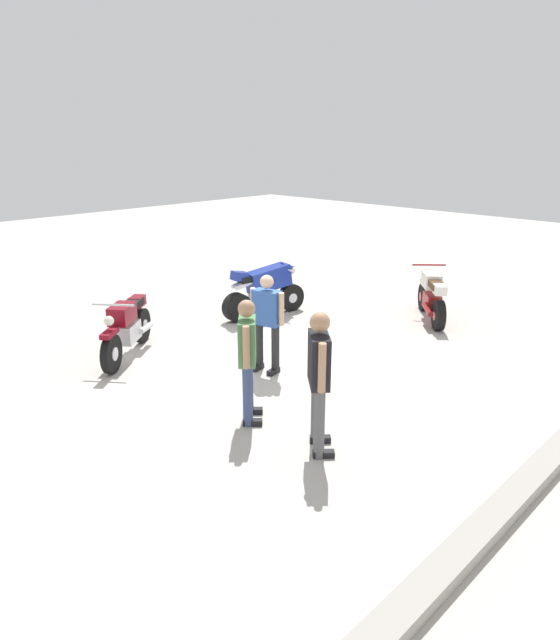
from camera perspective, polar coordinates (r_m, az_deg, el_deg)
ground_plane at (r=9.76m, az=-0.81°, el=-4.12°), size 40.00×40.00×0.00m
curb_edge at (r=7.56m, az=25.37°, el=-12.39°), size 14.00×0.30×0.15m
motorcycle_maroon_cruiser at (r=10.17m, az=-14.98°, el=-0.71°), size 1.72×1.38×1.09m
motorcycle_blue_sportbike at (r=12.01m, az=-1.50°, el=3.14°), size 1.95×0.75×1.14m
motorcycle_cream_vintage at (r=12.20m, az=14.88°, el=2.24°), size 1.55×1.43×1.07m
person_in_green_shirt at (r=7.48m, az=-3.26°, el=-3.33°), size 0.55×0.55×1.68m
person_in_blue_shirt at (r=9.08m, az=-1.31°, el=0.20°), size 0.38×0.63×1.60m
person_in_black_shirt at (r=6.74m, az=3.89°, el=-5.28°), size 0.55×0.57×1.76m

